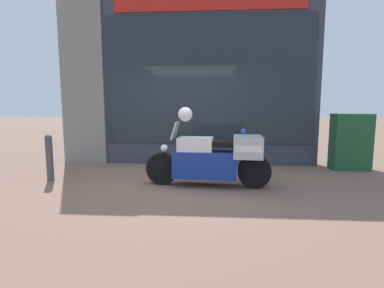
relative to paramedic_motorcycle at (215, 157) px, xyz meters
The scene contains 7 objects.
ground_plane 0.89m from the paramedic_motorcycle, 164.66° to the left, with size 60.00×60.00×0.00m, color #7A5B4C.
shop_building 2.90m from the paramedic_motorcycle, 117.81° to the left, with size 6.38×0.55×4.09m.
window_display 2.23m from the paramedic_motorcycle, 95.35° to the left, with size 4.84×0.30×1.80m.
paramedic_motorcycle is the anchor object (origin of this frame).
utility_cabinet 3.57m from the paramedic_motorcycle, 28.36° to the left, with size 0.83×0.45×1.29m, color #1E4C2D.
white_helmet 0.96m from the paramedic_motorcycle, behind, with size 0.27×0.27×0.27m, color white.
street_bollard 3.27m from the paramedic_motorcycle, behind, with size 0.14×0.14×0.92m.
Camera 1 is at (0.66, -5.61, 1.51)m, focal length 28.00 mm.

